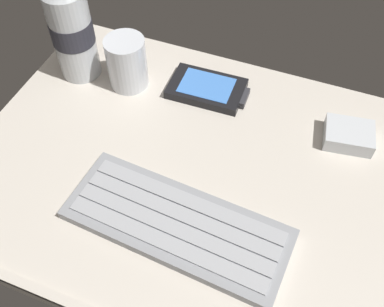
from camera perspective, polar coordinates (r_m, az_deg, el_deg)
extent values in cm
cube|color=beige|center=(63.89, 0.00, -2.19)|extent=(64.00, 48.00, 2.00)
cube|color=#93969B|center=(57.35, -1.93, -9.07)|extent=(29.68, 12.95, 1.40)
cube|color=#ADAFB5|center=(58.08, -0.49, -6.09)|extent=(26.75, 3.81, 0.30)
cube|color=#ADAFB5|center=(57.08, -1.45, -7.79)|extent=(26.75, 3.81, 0.30)
cube|color=#ADAFB5|center=(56.14, -2.46, -9.55)|extent=(26.75, 3.81, 0.30)
cube|color=#ADAFB5|center=(55.28, -3.51, -11.35)|extent=(26.75, 3.81, 0.30)
cube|color=black|center=(72.54, 1.88, 8.36)|extent=(12.22, 7.96, 1.40)
cube|color=#4C8CEA|center=(72.02, 1.90, 8.79)|extent=(8.57, 6.18, 0.10)
cube|color=#333338|center=(71.45, 6.79, 7.10)|extent=(0.91, 3.82, 1.12)
cylinder|color=silver|center=(72.48, -8.39, 11.50)|extent=(6.40, 6.40, 8.50)
cylinder|color=orange|center=(73.12, -8.29, 10.92)|extent=(5.50, 5.50, 6.12)
cylinder|color=silver|center=(74.27, -15.09, 14.55)|extent=(6.60, 6.60, 15.00)
cylinder|color=#2D2D38|center=(73.83, -15.21, 15.01)|extent=(6.73, 6.73, 3.80)
cube|color=silver|center=(69.04, 19.53, 2.22)|extent=(7.76, 6.59, 2.40)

